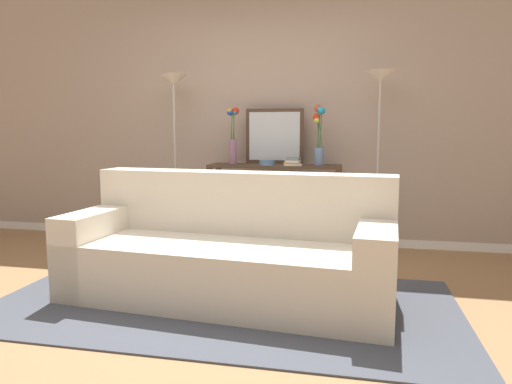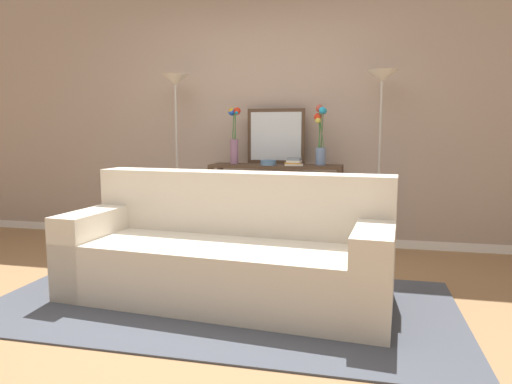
# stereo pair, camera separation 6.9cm
# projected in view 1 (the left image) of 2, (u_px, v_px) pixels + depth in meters

# --- Properties ---
(ground_plane) EXTENTS (16.00, 16.00, 0.02)m
(ground_plane) POSITION_uv_depth(u_px,v_px,m) (199.00, 310.00, 3.08)
(ground_plane) COLOR #9E754C
(back_wall) EXTENTS (12.00, 0.15, 2.94)m
(back_wall) POSITION_uv_depth(u_px,v_px,m) (260.00, 104.00, 4.89)
(back_wall) COLOR white
(back_wall) RESTS_ON ground
(area_rug) EXTENTS (3.14, 1.59, 0.01)m
(area_rug) POSITION_uv_depth(u_px,v_px,m) (223.00, 304.00, 3.16)
(area_rug) COLOR #474C56
(area_rug) RESTS_ON ground
(couch) EXTENTS (2.33, 1.06, 0.88)m
(couch) POSITION_uv_depth(u_px,v_px,m) (230.00, 254.00, 3.27)
(couch) COLOR beige
(couch) RESTS_ON ground
(console_table) EXTENTS (1.30, 0.37, 0.85)m
(console_table) POSITION_uv_depth(u_px,v_px,m) (275.00, 191.00, 4.61)
(console_table) COLOR #473323
(console_table) RESTS_ON ground
(floor_lamp_left) EXTENTS (0.28, 0.28, 1.75)m
(floor_lamp_left) POSITION_uv_depth(u_px,v_px,m) (174.00, 112.00, 4.68)
(floor_lamp_left) COLOR #B7B2A8
(floor_lamp_left) RESTS_ON ground
(floor_lamp_right) EXTENTS (0.28, 0.28, 1.73)m
(floor_lamp_right) POSITION_uv_depth(u_px,v_px,m) (379.00, 111.00, 4.27)
(floor_lamp_right) COLOR #B7B2A8
(floor_lamp_right) RESTS_ON ground
(wall_mirror) EXTENTS (0.59, 0.02, 0.56)m
(wall_mirror) POSITION_uv_depth(u_px,v_px,m) (274.00, 136.00, 4.70)
(wall_mirror) COLOR #473323
(wall_mirror) RESTS_ON console_table
(vase_tall_flowers) EXTENTS (0.13, 0.10, 0.57)m
(vase_tall_flowers) POSITION_uv_depth(u_px,v_px,m) (233.00, 133.00, 4.65)
(vase_tall_flowers) COLOR gray
(vase_tall_flowers) RESTS_ON console_table
(vase_short_flowers) EXTENTS (0.12, 0.13, 0.59)m
(vase_short_flowers) POSITION_uv_depth(u_px,v_px,m) (319.00, 136.00, 4.49)
(vase_short_flowers) COLOR #6B84AD
(vase_short_flowers) RESTS_ON console_table
(fruit_bowl) EXTENTS (0.15, 0.15, 0.05)m
(fruit_bowl) POSITION_uv_depth(u_px,v_px,m) (267.00, 163.00, 4.47)
(fruit_bowl) COLOR #4C7093
(fruit_bowl) RESTS_ON console_table
(book_stack) EXTENTS (0.19, 0.15, 0.08)m
(book_stack) POSITION_uv_depth(u_px,v_px,m) (293.00, 162.00, 4.44)
(book_stack) COLOR silver
(book_stack) RESTS_ON console_table
(book_row_under_console) EXTENTS (0.44, 0.17, 0.12)m
(book_row_under_console) POSITION_uv_depth(u_px,v_px,m) (244.00, 242.00, 4.75)
(book_row_under_console) COLOR tan
(book_row_under_console) RESTS_ON ground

